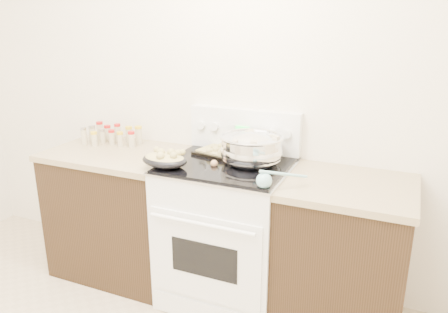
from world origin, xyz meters
The scene contains 9 objects.
counter_left centered at (-0.48, 1.43, 0.46)m, with size 0.93×0.67×0.92m.
counter_right centered at (1.08, 1.43, 0.46)m, with size 0.73×0.67×0.92m.
kitchen_range centered at (0.35, 1.42, 0.49)m, with size 0.78×0.73×1.22m.
mixing_bowl centered at (0.49, 1.47, 1.03)m, with size 0.50×0.50×0.23m.
roasting_pan centered at (0.04, 1.21, 0.99)m, with size 0.30×0.22×0.11m.
baking_sheet centered at (0.31, 1.58, 0.96)m, with size 0.49×0.39×0.06m.
wooden_spoon centered at (0.32, 1.37, 0.95)m, with size 0.19×0.19×0.04m.
blue_ladle centered at (0.69, 1.15, 0.98)m, with size 0.24×0.20×0.11m.
spice_jars centered at (-0.63, 1.57, 0.98)m, with size 0.40×0.23×0.13m.
Camera 1 is at (1.34, -0.92, 1.80)m, focal length 35.00 mm.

